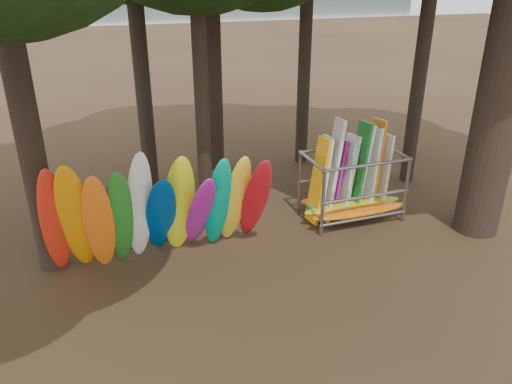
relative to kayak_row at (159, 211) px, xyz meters
name	(u,v)px	position (x,y,z in m)	size (l,w,h in m)	color
ground	(306,265)	(3.21, -1.28, -1.37)	(120.00, 120.00, 0.00)	#47331E
lake	(108,26)	(3.21, 58.72, -1.37)	(160.00, 160.00, 0.00)	gray
kayak_row	(159,211)	(0.00, 0.00, 0.00)	(5.30, 1.91, 3.19)	red
storage_rack	(351,187)	(5.47, 0.67, -0.45)	(3.01, 1.58, 2.90)	gray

